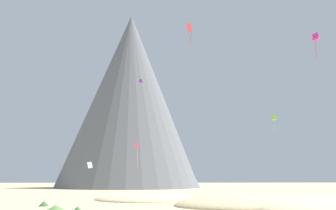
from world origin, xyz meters
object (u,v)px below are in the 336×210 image
Objects in this scene: bush_low_patch at (77,209)px; kite_magenta_high at (316,37)px; kite_rainbow_low at (137,149)px; bush_mid_center at (56,207)px; rock_massif at (133,103)px; kite_lime_mid at (274,118)px; kite_white_low at (90,165)px; bush_near_left at (44,204)px; kite_red_high at (190,29)px; kite_violet_high at (141,81)px.

bush_low_patch is 0.23× the size of kite_magenta_high.
kite_rainbow_low is (-31.83, 7.24, -19.52)m from kite_magenta_high.
bush_mid_center is 94.36m from rock_massif.
kite_rainbow_low is at bearing -86.87° from rock_massif.
kite_white_low is at bearing 108.70° from kite_lime_mid.
rock_massif is at bearing 84.39° from bush_near_left.
bush_low_patch is 0.72× the size of kite_white_low.
kite_red_high reaches higher than kite_rainbow_low.
bush_mid_center is (2.83, -5.06, -0.07)m from bush_near_left.
rock_massif reaches higher than bush_mid_center.
kite_lime_mid is at bearing 35.86° from bush_near_left.
kite_red_high is at bearing -14.85° from kite_rainbow_low.
kite_white_low reaches higher than bush_low_patch.
kite_red_high reaches higher than kite_violet_high.
bush_mid_center is 36.00m from kite_red_high.
bush_low_patch is 35.45m from kite_red_high.
kite_red_high is (-22.89, -1.03, 0.63)m from kite_magenta_high.
kite_white_low is (1.19, 30.11, 6.07)m from bush_near_left.
kite_white_low is at bearing -45.14° from kite_red_high.
kite_magenta_high is 26.24m from kite_lime_mid.
bush_near_left is at bearing 119.21° from bush_mid_center.
bush_mid_center is 0.51× the size of kite_lime_mid.
kite_magenta_high reaches higher than kite_white_low.
bush_low_patch is 3.84m from bush_mid_center.
kite_white_low is (-7.03, -53.64, -25.28)m from rock_massif.
rock_massif is 83.83m from kite_magenta_high.
bush_near_left is at bearing 111.40° from kite_white_low.
kite_rainbow_low is at bearing 149.47° from kite_white_low.
kite_white_low is 23.05m from kite_violet_high.
bush_near_left is 36.15m from kite_red_high.
kite_violet_high reaches higher than bush_mid_center.
rock_massif is at bearing 86.52° from bush_mid_center.
kite_rainbow_low is (6.12, 22.57, 8.58)m from bush_low_patch.
bush_mid_center is at bearing -60.79° from bush_near_left.
rock_massif is at bearing 51.01° from kite_lime_mid.
kite_red_high reaches higher than bush_low_patch.
bush_low_patch is 0.24× the size of kite_rainbow_low.
bush_low_patch is at bearing -176.79° from kite_violet_high.
kite_magenta_high is at bearing 10.24° from bush_near_left.
bush_low_patch is at bearing 120.76° from kite_white_low.
kite_magenta_high is (40.98, 12.97, 28.11)m from bush_mid_center.
kite_magenta_high reaches higher than bush_low_patch.
kite_red_high is 35.94m from kite_lime_mid.
bush_near_left is 0.95× the size of kite_white_low.
bush_near_left is 0.35× the size of kite_lime_mid.
bush_near_left reaches higher than bush_low_patch.
bush_mid_center is at bearing -86.41° from kite_rainbow_low.
bush_near_left is 0.30× the size of kite_magenta_high.
kite_red_high reaches higher than bush_mid_center.
kite_red_high is (18.08, 11.94, 28.74)m from bush_mid_center.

